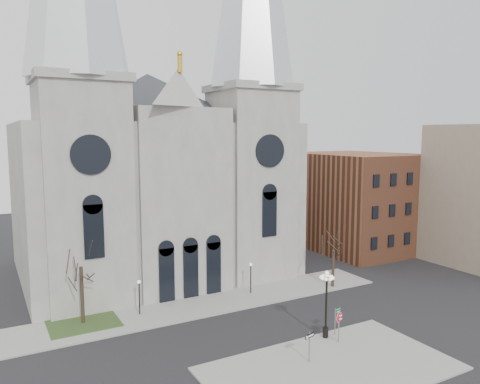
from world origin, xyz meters
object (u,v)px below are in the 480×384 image
globe_lamp (326,296)px  street_name_sign (336,319)px  stop_sign (339,320)px  one_way_sign (309,342)px

globe_lamp → street_name_sign: bearing=2.4°
stop_sign → globe_lamp: globe_lamp is taller
stop_sign → one_way_sign: size_ratio=1.11×
one_way_sign → street_name_sign: bearing=16.8°
street_name_sign → one_way_sign: bearing=-164.1°
one_way_sign → globe_lamp: bearing=23.0°
one_way_sign → street_name_sign: (4.82, 2.72, -0.19)m
stop_sign → globe_lamp: size_ratio=0.45×
stop_sign → street_name_sign: (0.75, 1.25, -0.46)m
globe_lamp → street_name_sign: globe_lamp is taller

